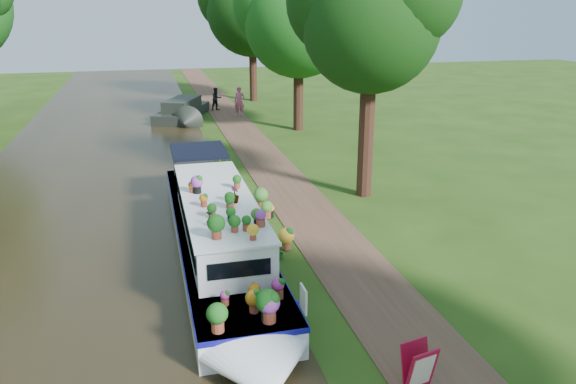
{
  "coord_description": "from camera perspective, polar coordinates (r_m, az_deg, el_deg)",
  "views": [
    {
      "loc": [
        -3.94,
        -15.84,
        6.83
      ],
      "look_at": [
        0.15,
        0.26,
        1.3
      ],
      "focal_mm": 35.0,
      "sensor_mm": 36.0,
      "label": 1
    }
  ],
  "objects": [
    {
      "name": "tree_near_overhang",
      "position": [
        20.42,
        8.38,
        17.59
      ],
      "size": [
        5.52,
        5.28,
        8.99
      ],
      "color": "black",
      "rests_on": "ground"
    },
    {
      "name": "plant_boat",
      "position": [
        15.72,
        -7.01,
        -4.08
      ],
      "size": [
        2.29,
        13.52,
        2.3
      ],
      "color": "white",
      "rests_on": "canal_water"
    },
    {
      "name": "pedestrian_dark",
      "position": [
        39.01,
        -7.28,
        9.36
      ],
      "size": [
        0.9,
        0.81,
        1.53
      ],
      "primitive_type": "imported",
      "rotation": [
        0.0,
        0.0,
        0.37
      ],
      "color": "black",
      "rests_on": "towpath"
    },
    {
      "name": "verge_plant",
      "position": [
        15.96,
        -0.86,
        -6.12
      ],
      "size": [
        0.46,
        0.43,
        0.41
      ],
      "primitive_type": "imported",
      "rotation": [
        0.0,
        0.0,
        0.4
      ],
      "color": "#20641E",
      "rests_on": "ground"
    },
    {
      "name": "pedestrian_pink",
      "position": [
        36.63,
        -4.95,
        9.15
      ],
      "size": [
        0.8,
        0.66,
        1.89
      ],
      "primitive_type": "imported",
      "rotation": [
        0.0,
        0.0,
        -0.34
      ],
      "color": "#E55E9B",
      "rests_on": "towpath"
    },
    {
      "name": "tree_near_mid",
      "position": [
        32.05,
        1.04,
        17.7
      ],
      "size": [
        6.9,
        6.6,
        9.4
      ],
      "color": "black",
      "rests_on": "ground"
    },
    {
      "name": "sandwich_board",
      "position": [
        11.04,
        13.11,
        -17.33
      ],
      "size": [
        0.64,
        0.59,
        0.96
      ],
      "rotation": [
        0.0,
        0.0,
        0.22
      ],
      "color": "#A80C2C",
      "rests_on": "towpath"
    },
    {
      "name": "canal_water",
      "position": [
        17.36,
        -19.95,
        -5.89
      ],
      "size": [
        10.0,
        100.0,
        0.02
      ],
      "primitive_type": "cube",
      "color": "black",
      "rests_on": "ground"
    },
    {
      "name": "tree_near_far",
      "position": [
        42.67,
        -3.75,
        18.66
      ],
      "size": [
        7.59,
        7.26,
        10.3
      ],
      "color": "black",
      "rests_on": "ground"
    },
    {
      "name": "second_boat",
      "position": [
        36.39,
        -10.69,
        8.11
      ],
      "size": [
        4.04,
        7.06,
        1.28
      ],
      "rotation": [
        0.0,
        0.0,
        -0.4
      ],
      "color": "black",
      "rests_on": "canal_water"
    },
    {
      "name": "towpath",
      "position": [
        17.99,
        3.46,
        -3.88
      ],
      "size": [
        2.2,
        100.0,
        0.03
      ],
      "primitive_type": "cube",
      "color": "#513525",
      "rests_on": "ground"
    },
    {
      "name": "ground",
      "position": [
        17.69,
        -0.26,
        -4.29
      ],
      "size": [
        100.0,
        100.0,
        0.0
      ],
      "primitive_type": "plane",
      "color": "#244110",
      "rests_on": "ground"
    }
  ]
}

